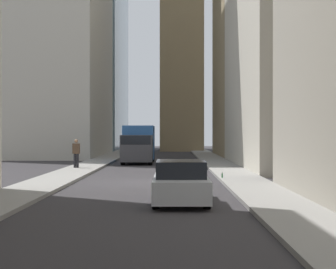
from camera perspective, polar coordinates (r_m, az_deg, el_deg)
The scene contains 9 objects.
ground_plane at distance 25.71m, azimuth -2.09°, elevation -5.00°, with size 135.00×135.00×0.00m, color #302D30.
sidewalk_right at distance 26.29m, azimuth -11.97°, elevation -4.73°, with size 90.00×2.20×0.14m, color gray.
sidewalk_left at distance 25.91m, azimuth 7.94°, elevation -4.80°, with size 90.00×2.20×0.14m, color gray.
building_left_far at distance 55.73m, azimuth 10.43°, elevation 12.59°, with size 13.90×10.00×28.55m.
church_spire at distance 70.40m, azimuth 1.41°, elevation 12.60°, with size 5.86×5.86×33.28m.
delivery_truck at distance 41.71m, azimuth -3.07°, elevation -0.98°, with size 6.46×2.25×2.84m.
sedan_silver at distance 18.20m, azimuth 1.32°, elevation -5.06°, with size 4.30×1.78×1.42m.
pedestrian at distance 34.75m, azimuth -9.48°, elevation -1.81°, with size 0.26×0.44×1.77m.
discarded_bottle at distance 26.88m, azimuth 5.62°, elevation -4.24°, with size 0.07×0.07×0.27m.
Camera 1 is at (-25.58, -1.09, 2.34)m, focal length 58.94 mm.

